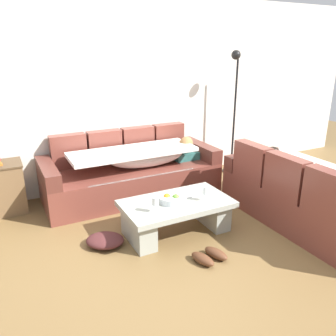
{
  "coord_description": "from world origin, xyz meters",
  "views": [
    {
      "loc": [
        -1.65,
        -2.59,
        1.96
      ],
      "look_at": [
        0.2,
        1.0,
        0.55
      ],
      "focal_mm": 36.51,
      "sensor_mm": 36.0,
      "label": 1
    }
  ],
  "objects_px": {
    "fruit_bowl": "(172,199)",
    "wine_glass_near_right": "(205,191)",
    "floor_lamp": "(234,106)",
    "wine_glass_near_left": "(155,202)",
    "couch_along_wall": "(134,172)",
    "crumpled_garment": "(105,240)",
    "coffee_table": "(176,213)",
    "couch_near_window": "(304,196)",
    "open_magazine": "(188,194)",
    "pair_of_shoes": "(209,256)"
  },
  "relations": [
    {
      "from": "floor_lamp",
      "to": "crumpled_garment",
      "type": "distance_m",
      "value": 3.0
    },
    {
      "from": "couch_near_window",
      "to": "wine_glass_near_left",
      "type": "xyz_separation_m",
      "value": [
        -1.77,
        0.34,
        0.16
      ]
    },
    {
      "from": "wine_glass_near_right",
      "to": "open_magazine",
      "type": "xyz_separation_m",
      "value": [
        -0.08,
        0.24,
        -0.11
      ]
    },
    {
      "from": "couch_along_wall",
      "to": "fruit_bowl",
      "type": "distance_m",
      "value": 1.22
    },
    {
      "from": "couch_near_window",
      "to": "wine_glass_near_right",
      "type": "bearing_deg",
      "value": 73.22
    },
    {
      "from": "coffee_table",
      "to": "crumpled_garment",
      "type": "bearing_deg",
      "value": 173.38
    },
    {
      "from": "crumpled_garment",
      "to": "pair_of_shoes",
      "type": "bearing_deg",
      "value": -41.28
    },
    {
      "from": "crumpled_garment",
      "to": "wine_glass_near_right",
      "type": "bearing_deg",
      "value": -11.25
    },
    {
      "from": "couch_near_window",
      "to": "open_magazine",
      "type": "distance_m",
      "value": 1.37
    },
    {
      "from": "pair_of_shoes",
      "to": "crumpled_garment",
      "type": "xyz_separation_m",
      "value": [
        -0.83,
        0.73,
        0.01
      ]
    },
    {
      "from": "coffee_table",
      "to": "couch_near_window",
      "type": "bearing_deg",
      "value": -18.11
    },
    {
      "from": "coffee_table",
      "to": "wine_glass_near_right",
      "type": "xyz_separation_m",
      "value": [
        0.29,
        -0.12,
        0.26
      ]
    },
    {
      "from": "couch_near_window",
      "to": "pair_of_shoes",
      "type": "relative_size",
      "value": 5.66
    },
    {
      "from": "wine_glass_near_left",
      "to": "wine_glass_near_right",
      "type": "relative_size",
      "value": 1.0
    },
    {
      "from": "couch_near_window",
      "to": "open_magazine",
      "type": "relative_size",
      "value": 7.28
    },
    {
      "from": "couch_near_window",
      "to": "floor_lamp",
      "type": "distance_m",
      "value": 1.96
    },
    {
      "from": "open_magazine",
      "to": "floor_lamp",
      "type": "height_order",
      "value": "floor_lamp"
    },
    {
      "from": "fruit_bowl",
      "to": "open_magazine",
      "type": "relative_size",
      "value": 1.0
    },
    {
      "from": "couch_near_window",
      "to": "pair_of_shoes",
      "type": "xyz_separation_m",
      "value": [
        -1.42,
        -0.16,
        -0.29
      ]
    },
    {
      "from": "wine_glass_near_left",
      "to": "wine_glass_near_right",
      "type": "height_order",
      "value": "same"
    },
    {
      "from": "couch_near_window",
      "to": "fruit_bowl",
      "type": "height_order",
      "value": "couch_near_window"
    },
    {
      "from": "crumpled_garment",
      "to": "open_magazine",
      "type": "bearing_deg",
      "value": 1.22
    },
    {
      "from": "coffee_table",
      "to": "wine_glass_near_right",
      "type": "height_order",
      "value": "wine_glass_near_right"
    },
    {
      "from": "fruit_bowl",
      "to": "pair_of_shoes",
      "type": "xyz_separation_m",
      "value": [
        0.08,
        -0.64,
        -0.37
      ]
    },
    {
      "from": "crumpled_garment",
      "to": "couch_near_window",
      "type": "bearing_deg",
      "value": -14.13
    },
    {
      "from": "couch_along_wall",
      "to": "fruit_bowl",
      "type": "relative_size",
      "value": 8.54
    },
    {
      "from": "fruit_bowl",
      "to": "wine_glass_near_left",
      "type": "distance_m",
      "value": 0.3
    },
    {
      "from": "fruit_bowl",
      "to": "wine_glass_near_right",
      "type": "bearing_deg",
      "value": -20.47
    },
    {
      "from": "coffee_table",
      "to": "crumpled_garment",
      "type": "height_order",
      "value": "coffee_table"
    },
    {
      "from": "wine_glass_near_right",
      "to": "floor_lamp",
      "type": "xyz_separation_m",
      "value": [
        1.44,
        1.43,
        0.62
      ]
    },
    {
      "from": "fruit_bowl",
      "to": "floor_lamp",
      "type": "height_order",
      "value": "floor_lamp"
    },
    {
      "from": "coffee_table",
      "to": "couch_along_wall",
      "type": "bearing_deg",
      "value": 90.83
    },
    {
      "from": "wine_glass_near_right",
      "to": "crumpled_garment",
      "type": "xyz_separation_m",
      "value": [
        -1.09,
        0.22,
        -0.44
      ]
    },
    {
      "from": "couch_near_window",
      "to": "fruit_bowl",
      "type": "xyz_separation_m",
      "value": [
        -1.5,
        0.48,
        0.08
      ]
    },
    {
      "from": "wine_glass_near_left",
      "to": "couch_along_wall",
      "type": "bearing_deg",
      "value": 77.36
    },
    {
      "from": "couch_along_wall",
      "to": "fruit_bowl",
      "type": "bearing_deg",
      "value": -91.93
    },
    {
      "from": "coffee_table",
      "to": "fruit_bowl",
      "type": "xyz_separation_m",
      "value": [
        -0.06,
        0.01,
        0.18
      ]
    },
    {
      "from": "wine_glass_near_left",
      "to": "fruit_bowl",
      "type": "bearing_deg",
      "value": 27.33
    },
    {
      "from": "coffee_table",
      "to": "floor_lamp",
      "type": "height_order",
      "value": "floor_lamp"
    },
    {
      "from": "couch_along_wall",
      "to": "wine_glass_near_left",
      "type": "distance_m",
      "value": 1.39
    },
    {
      "from": "couch_along_wall",
      "to": "fruit_bowl",
      "type": "height_order",
      "value": "couch_along_wall"
    },
    {
      "from": "wine_glass_near_left",
      "to": "wine_glass_near_right",
      "type": "xyz_separation_m",
      "value": [
        0.61,
        0.01,
        0.0
      ]
    },
    {
      "from": "couch_near_window",
      "to": "wine_glass_near_right",
      "type": "distance_m",
      "value": 1.22
    },
    {
      "from": "coffee_table",
      "to": "floor_lamp",
      "type": "distance_m",
      "value": 2.34
    },
    {
      "from": "open_magazine",
      "to": "pair_of_shoes",
      "type": "xyz_separation_m",
      "value": [
        -0.18,
        -0.75,
        -0.34
      ]
    },
    {
      "from": "fruit_bowl",
      "to": "crumpled_garment",
      "type": "distance_m",
      "value": 0.83
    },
    {
      "from": "crumpled_garment",
      "to": "floor_lamp",
      "type": "bearing_deg",
      "value": 25.6
    },
    {
      "from": "wine_glass_near_left",
      "to": "open_magazine",
      "type": "xyz_separation_m",
      "value": [
        0.53,
        0.24,
        -0.11
      ]
    },
    {
      "from": "couch_along_wall",
      "to": "floor_lamp",
      "type": "distance_m",
      "value": 1.92
    },
    {
      "from": "fruit_bowl",
      "to": "wine_glass_near_left",
      "type": "xyz_separation_m",
      "value": [
        -0.26,
        -0.14,
        0.08
      ]
    }
  ]
}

